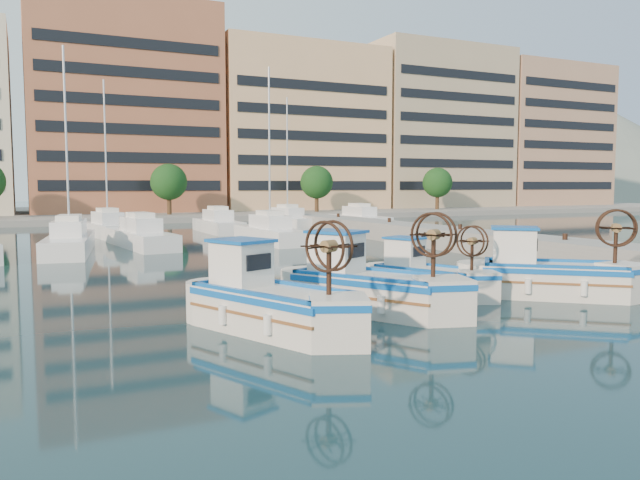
{
  "coord_description": "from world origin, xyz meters",
  "views": [
    {
      "loc": [
        -10.43,
        -15.92,
        3.8
      ],
      "look_at": [
        0.81,
        7.8,
        1.5
      ],
      "focal_mm": 35.0,
      "sensor_mm": 36.0,
      "label": 1
    }
  ],
  "objects_px": {
    "fishing_boat_c": "(427,275)",
    "fishing_boat_d": "(548,273)",
    "fishing_boat_a": "(270,300)",
    "fishing_boat_b": "(368,284)"
  },
  "relations": [
    {
      "from": "fishing_boat_c",
      "to": "fishing_boat_d",
      "type": "height_order",
      "value": "fishing_boat_d"
    },
    {
      "from": "fishing_boat_a",
      "to": "fishing_boat_c",
      "type": "height_order",
      "value": "fishing_boat_a"
    },
    {
      "from": "fishing_boat_d",
      "to": "fishing_boat_b",
      "type": "bearing_deg",
      "value": 126.57
    },
    {
      "from": "fishing_boat_b",
      "to": "fishing_boat_d",
      "type": "distance_m",
      "value": 6.81
    },
    {
      "from": "fishing_boat_a",
      "to": "fishing_boat_d",
      "type": "distance_m",
      "value": 10.37
    },
    {
      "from": "fishing_boat_c",
      "to": "fishing_boat_b",
      "type": "bearing_deg",
      "value": -174.95
    },
    {
      "from": "fishing_boat_a",
      "to": "fishing_boat_b",
      "type": "distance_m",
      "value": 3.72
    },
    {
      "from": "fishing_boat_a",
      "to": "fishing_boat_b",
      "type": "xyz_separation_m",
      "value": [
        3.56,
        1.08,
        0.02
      ]
    },
    {
      "from": "fishing_boat_a",
      "to": "fishing_boat_b",
      "type": "bearing_deg",
      "value": -5.55
    },
    {
      "from": "fishing_boat_b",
      "to": "fishing_boat_a",
      "type": "bearing_deg",
      "value": 167.25
    }
  ]
}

